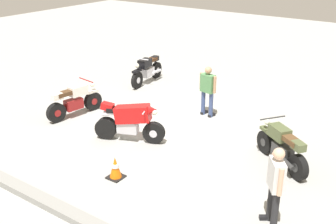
{
  "coord_description": "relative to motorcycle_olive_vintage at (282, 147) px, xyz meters",
  "views": [
    {
      "loc": [
        -6.85,
        9.0,
        5.05
      ],
      "look_at": [
        -0.91,
        0.53,
        0.75
      ],
      "focal_mm": 44.1,
      "sensor_mm": 36.0,
      "label": 1
    }
  ],
  "objects": [
    {
      "name": "curb_edge",
      "position": [
        4.04,
        4.36,
        -0.41
      ],
      "size": [
        14.0,
        0.3,
        0.15
      ],
      "primitive_type": "cube",
      "color": "gray",
      "rests_on": "ground"
    },
    {
      "name": "person_in_white_shirt",
      "position": [
        -0.7,
        2.3,
        0.45
      ],
      "size": [
        0.5,
        0.58,
        1.65
      ],
      "rotation": [
        0.0,
        0.0,
        0.62
      ],
      "color": "#262628",
      "rests_on": "ground"
    },
    {
      "name": "motorcycle_black_cruiser",
      "position": [
        6.49,
        -3.13,
        0.03
      ],
      "size": [
        0.7,
        2.09,
        1.09
      ],
      "rotation": [
        0.0,
        0.0,
        1.69
      ],
      "color": "black",
      "rests_on": "ground"
    },
    {
      "name": "motorcycle_red_sportbike",
      "position": [
        3.84,
        1.06,
        0.11
      ],
      "size": [
        1.88,
        0.99,
        1.14
      ],
      "rotation": [
        0.0,
        0.0,
        3.53
      ],
      "color": "black",
      "rests_on": "ground"
    },
    {
      "name": "person_in_green_shirt",
      "position": [
        3.01,
        -1.65,
        0.4
      ],
      "size": [
        0.63,
        0.37,
        1.58
      ],
      "rotation": [
        0.0,
        0.0,
        4.54
      ],
      "color": "#384772",
      "rests_on": "ground"
    },
    {
      "name": "traffic_cone",
      "position": [
        2.88,
        2.73,
        -0.23
      ],
      "size": [
        0.36,
        0.36,
        0.53
      ],
      "color": "black",
      "rests_on": "ground"
    },
    {
      "name": "motorcycle_cream_vintage",
      "position": [
        6.36,
        0.71,
        0.0
      ],
      "size": [
        0.75,
        1.95,
        1.07
      ],
      "rotation": [
        0.0,
        0.0,
        4.56
      ],
      "color": "black",
      "rests_on": "ground"
    },
    {
      "name": "ground_plane",
      "position": [
        4.04,
        -0.24,
        -0.49
      ],
      "size": [
        40.0,
        40.0,
        0.0
      ],
      "primitive_type": "plane",
      "color": "#9E9E99"
    },
    {
      "name": "motorcycle_olive_vintage",
      "position": [
        0.0,
        0.0,
        0.0
      ],
      "size": [
        1.68,
        1.26,
        1.07
      ],
      "rotation": [
        0.0,
        0.0,
        5.66
      ],
      "color": "black",
      "rests_on": "ground"
    }
  ]
}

